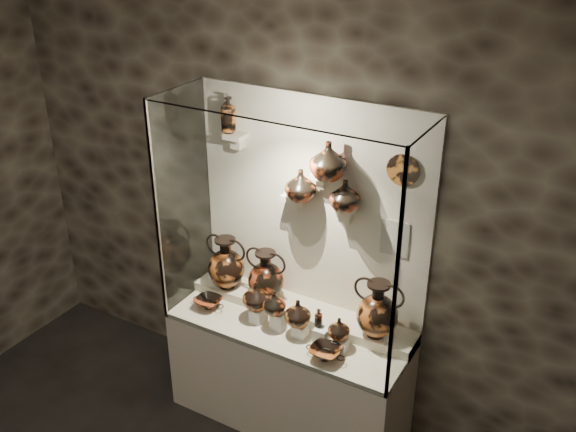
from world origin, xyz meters
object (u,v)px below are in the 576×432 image
at_px(kylix_right, 326,352).
at_px(ovoid_vase_b, 328,160).
at_px(jug_a, 256,296).
at_px(kylix_left, 209,302).
at_px(jug_e, 339,328).
at_px(jug_c, 298,313).
at_px(ovoid_vase_c, 345,196).
at_px(amphora_left, 226,263).
at_px(amphora_right, 377,309).
at_px(jug_b, 275,303).
at_px(lekythos_tall, 228,113).
at_px(ovoid_vase_a, 301,185).
at_px(lekythos_small, 319,317).
at_px(amphora_mid, 266,275).

xyz_separation_m(kylix_right, ovoid_vase_b, (-0.19, 0.35, 1.16)).
height_order(jug_a, kylix_left, jug_a).
bearing_deg(jug_e, jug_c, -179.86).
bearing_deg(ovoid_vase_c, kylix_right, -73.06).
bearing_deg(jug_e, amphora_left, 167.56).
height_order(amphora_right, kylix_right, amphora_right).
distance_m(jug_b, jug_c, 0.18).
distance_m(jug_c, kylix_left, 0.73).
distance_m(kylix_left, lekythos_tall, 1.36).
height_order(amphora_right, ovoid_vase_b, ovoid_vase_b).
bearing_deg(jug_e, ovoid_vase_b, 132.83).
distance_m(jug_a, kylix_left, 0.41).
height_order(amphora_left, ovoid_vase_a, ovoid_vase_a).
height_order(lekythos_small, ovoid_vase_b, ovoid_vase_b).
bearing_deg(amphora_mid, ovoid_vase_c, 27.24).
relative_size(amphora_mid, lekythos_small, 2.64).
relative_size(lekythos_tall, ovoid_vase_b, 1.11).
bearing_deg(kylix_left, ovoid_vase_a, 40.82).
bearing_deg(jug_b, kylix_right, 3.48).
xyz_separation_m(jug_b, ovoid_vase_c, (0.37, 0.26, 0.78)).
distance_m(amphora_left, ovoid_vase_c, 1.15).
bearing_deg(amphora_right, kylix_left, -175.24).
bearing_deg(amphora_left, amphora_mid, 10.35).
bearing_deg(jug_c, kylix_right, -32.68).
bearing_deg(kylix_left, ovoid_vase_c, 33.19).
bearing_deg(jug_e, amphora_mid, 162.39).
height_order(kylix_right, ovoid_vase_a, ovoid_vase_a).
bearing_deg(ovoid_vase_b, jug_e, -50.32).
bearing_deg(jug_b, ovoid_vase_a, 95.55).
xyz_separation_m(amphora_left, amphora_mid, (0.34, 0.01, -0.01)).
bearing_deg(jug_b, lekythos_small, 23.26).
bearing_deg(jug_c, ovoid_vase_c, 43.50).
xyz_separation_m(kylix_right, lekythos_tall, (-0.98, 0.42, 1.32)).
bearing_deg(amphora_mid, ovoid_vase_a, 33.33).
relative_size(amphora_left, jug_c, 2.15).
bearing_deg(ovoid_vase_a, amphora_right, -1.62).
distance_m(amphora_left, jug_a, 0.40).
height_order(amphora_left, jug_a, amphora_left).
distance_m(amphora_left, kylix_right, 1.05).
relative_size(amphora_right, jug_e, 2.68).
bearing_deg(amphora_left, jug_e, -0.20).
relative_size(jug_e, kylix_left, 0.62).
relative_size(amphora_mid, kylix_left, 1.57).
distance_m(jug_b, ovoid_vase_a, 0.82).
bearing_deg(lekythos_tall, jug_c, -14.17).
bearing_deg(kylix_right, amphora_right, 46.55).
relative_size(kylix_left, ovoid_vase_c, 1.19).
height_order(jug_e, lekythos_tall, lekythos_tall).
height_order(amphora_mid, jug_c, amphora_mid).
bearing_deg(kylix_right, ovoid_vase_c, 93.18).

